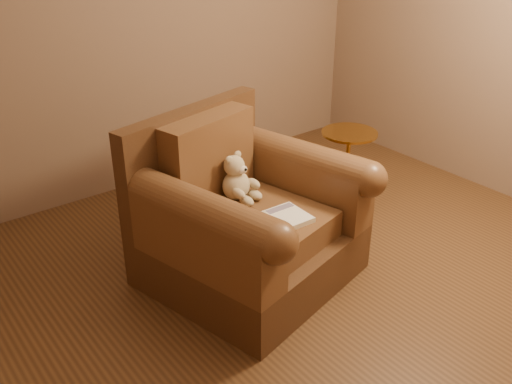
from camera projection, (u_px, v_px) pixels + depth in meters
floor at (324, 284)px, 3.54m from camera, size 4.00×4.00×0.00m
armchair at (244, 219)px, 3.47m from camera, size 1.33×1.29×1.00m
teddy_bear at (238, 182)px, 3.47m from camera, size 0.22×0.25×0.30m
guidebook at (275, 221)px, 3.23m from camera, size 0.41×0.26×0.03m
side_table at (347, 165)px, 4.36m from camera, size 0.42×0.42×0.59m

